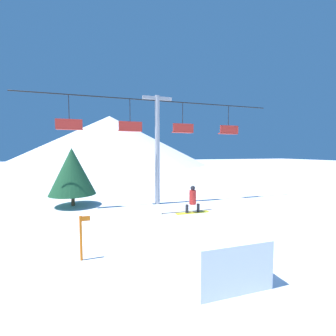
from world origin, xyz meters
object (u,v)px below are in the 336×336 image
Objects in this scene: pine_tree_near at (72,171)px; snow_ramp at (207,244)px; trail_marker at (81,237)px; snowboarder at (193,200)px.

snow_ramp is at bearing -63.20° from pine_tree_near.
snow_ramp is at bearing -21.20° from trail_marker.
snow_ramp is 4.94m from trail_marker.
snowboarder is 11.65m from pine_tree_near.
snowboarder is 0.34× the size of pine_tree_near.
trail_marker is (-4.70, 0.14, -1.19)m from snowboarder.
trail_marker is (1.27, -9.84, -1.82)m from pine_tree_near.
snowboarder is 0.87× the size of trail_marker.
snowboarder is at bearing 86.34° from snow_ramp.
pine_tree_near is 2.58× the size of trail_marker.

